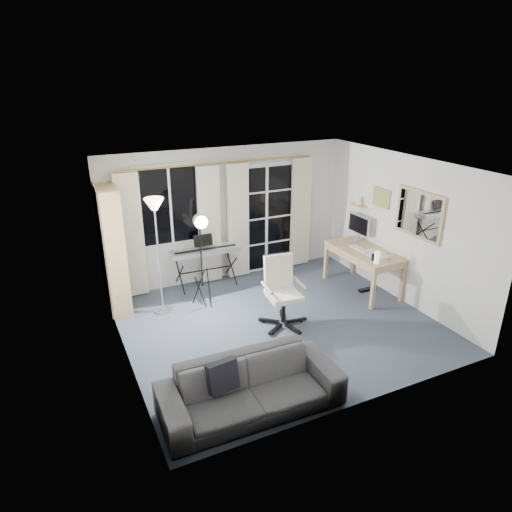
{
  "coord_description": "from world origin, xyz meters",
  "views": [
    {
      "loc": [
        -2.91,
        -5.35,
        3.56
      ],
      "look_at": [
        -0.22,
        0.35,
        1.03
      ],
      "focal_mm": 32.0,
      "sensor_mm": 36.0,
      "label": 1
    }
  ],
  "objects_px": {
    "mug": "(389,256)",
    "sofa": "(250,380)",
    "keyboard_piano": "(205,252)",
    "monitor": "(359,225)",
    "desk": "(364,255)",
    "bookshelf": "(111,252)",
    "office_chair": "(281,285)",
    "studio_light": "(201,232)",
    "torchiere_lamp": "(156,222)"
  },
  "relations": [
    {
      "from": "torchiere_lamp",
      "to": "mug",
      "type": "bearing_deg",
      "value": -19.14
    },
    {
      "from": "keyboard_piano",
      "to": "office_chair",
      "type": "distance_m",
      "value": 1.75
    },
    {
      "from": "keyboard_piano",
      "to": "mug",
      "type": "height_order",
      "value": "keyboard_piano"
    },
    {
      "from": "keyboard_piano",
      "to": "sofa",
      "type": "relative_size",
      "value": 0.6
    },
    {
      "from": "mug",
      "to": "bookshelf",
      "type": "bearing_deg",
      "value": 157.35
    },
    {
      "from": "torchiere_lamp",
      "to": "monitor",
      "type": "height_order",
      "value": "torchiere_lamp"
    },
    {
      "from": "office_chair",
      "to": "keyboard_piano",
      "type": "bearing_deg",
      "value": 115.84
    },
    {
      "from": "torchiere_lamp",
      "to": "desk",
      "type": "relative_size",
      "value": 1.33
    },
    {
      "from": "keyboard_piano",
      "to": "mug",
      "type": "distance_m",
      "value": 3.09
    },
    {
      "from": "keyboard_piano",
      "to": "sofa",
      "type": "distance_m",
      "value": 3.32
    },
    {
      "from": "keyboard_piano",
      "to": "mug",
      "type": "xyz_separation_m",
      "value": [
        2.54,
        -1.76,
        0.13
      ]
    },
    {
      "from": "keyboard_piano",
      "to": "office_chair",
      "type": "height_order",
      "value": "office_chair"
    },
    {
      "from": "bookshelf",
      "to": "torchiere_lamp",
      "type": "xyz_separation_m",
      "value": [
        0.63,
        -0.51,
        0.55
      ]
    },
    {
      "from": "torchiere_lamp",
      "to": "monitor",
      "type": "relative_size",
      "value": 3.47
    },
    {
      "from": "desk",
      "to": "keyboard_piano",
      "type": "bearing_deg",
      "value": 151.62
    },
    {
      "from": "studio_light",
      "to": "desk",
      "type": "bearing_deg",
      "value": -6.29
    },
    {
      "from": "bookshelf",
      "to": "mug",
      "type": "bearing_deg",
      "value": -19.75
    },
    {
      "from": "bookshelf",
      "to": "keyboard_piano",
      "type": "bearing_deg",
      "value": 4.45
    },
    {
      "from": "torchiere_lamp",
      "to": "monitor",
      "type": "bearing_deg",
      "value": -4.1
    },
    {
      "from": "monitor",
      "to": "sofa",
      "type": "relative_size",
      "value": 0.26
    },
    {
      "from": "monitor",
      "to": "sofa",
      "type": "bearing_deg",
      "value": -144.34
    },
    {
      "from": "monitor",
      "to": "keyboard_piano",
      "type": "bearing_deg",
      "value": 161.86
    },
    {
      "from": "office_chair",
      "to": "sofa",
      "type": "relative_size",
      "value": 0.52
    },
    {
      "from": "keyboard_piano",
      "to": "monitor",
      "type": "xyz_separation_m",
      "value": [
        2.64,
        -0.81,
        0.35
      ]
    },
    {
      "from": "torchiere_lamp",
      "to": "office_chair",
      "type": "relative_size",
      "value": 1.74
    },
    {
      "from": "desk",
      "to": "sofa",
      "type": "distance_m",
      "value": 3.66
    },
    {
      "from": "studio_light",
      "to": "desk",
      "type": "relative_size",
      "value": 1.15
    },
    {
      "from": "bookshelf",
      "to": "torchiere_lamp",
      "type": "bearing_deg",
      "value": -35.89
    },
    {
      "from": "torchiere_lamp",
      "to": "studio_light",
      "type": "distance_m",
      "value": 0.69
    },
    {
      "from": "keyboard_piano",
      "to": "studio_light",
      "type": "distance_m",
      "value": 0.97
    },
    {
      "from": "bookshelf",
      "to": "office_chair",
      "type": "height_order",
      "value": "bookshelf"
    },
    {
      "from": "bookshelf",
      "to": "torchiere_lamp",
      "type": "relative_size",
      "value": 1.08
    },
    {
      "from": "office_chair",
      "to": "desk",
      "type": "relative_size",
      "value": 0.76
    },
    {
      "from": "office_chair",
      "to": "mug",
      "type": "relative_size",
      "value": 8.76
    },
    {
      "from": "torchiere_lamp",
      "to": "studio_light",
      "type": "height_order",
      "value": "torchiere_lamp"
    },
    {
      "from": "bookshelf",
      "to": "torchiere_lamp",
      "type": "height_order",
      "value": "bookshelf"
    },
    {
      "from": "mug",
      "to": "sofa",
      "type": "height_order",
      "value": "mug"
    },
    {
      "from": "monitor",
      "to": "mug",
      "type": "distance_m",
      "value": 0.98
    },
    {
      "from": "studio_light",
      "to": "mug",
      "type": "distance_m",
      "value": 3.06
    },
    {
      "from": "keyboard_piano",
      "to": "desk",
      "type": "bearing_deg",
      "value": -25.48
    },
    {
      "from": "keyboard_piano",
      "to": "bookshelf",
      "type": "bearing_deg",
      "value": -176.68
    },
    {
      "from": "monitor",
      "to": "desk",
      "type": "bearing_deg",
      "value": -114.73
    },
    {
      "from": "mug",
      "to": "sofa",
      "type": "distance_m",
      "value": 3.52
    },
    {
      "from": "bookshelf",
      "to": "monitor",
      "type": "bearing_deg",
      "value": -7.4
    },
    {
      "from": "office_chair",
      "to": "bookshelf",
      "type": "bearing_deg",
      "value": 149.16
    },
    {
      "from": "bookshelf",
      "to": "keyboard_piano",
      "type": "height_order",
      "value": "bookshelf"
    },
    {
      "from": "studio_light",
      "to": "sofa",
      "type": "xyz_separation_m",
      "value": [
        -0.34,
        -2.55,
        -0.89
      ]
    },
    {
      "from": "keyboard_piano",
      "to": "studio_light",
      "type": "height_order",
      "value": "studio_light"
    },
    {
      "from": "desk",
      "to": "mug",
      "type": "relative_size",
      "value": 11.49
    },
    {
      "from": "monitor",
      "to": "sofa",
      "type": "height_order",
      "value": "monitor"
    }
  ]
}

